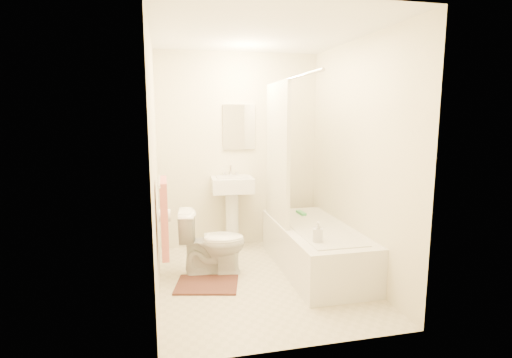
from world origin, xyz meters
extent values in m
plane|color=beige|center=(0.00, 0.00, 0.00)|extent=(2.40, 2.40, 0.00)
plane|color=white|center=(0.00, 0.00, 2.40)|extent=(2.40, 2.40, 0.00)
cube|color=beige|center=(0.00, 1.20, 1.20)|extent=(2.00, 0.02, 2.40)
cube|color=beige|center=(-1.00, 0.00, 1.20)|extent=(0.02, 2.40, 2.40)
cube|color=beige|center=(1.00, 0.00, 1.20)|extent=(0.02, 2.40, 2.40)
cube|color=white|center=(0.00, 1.18, 1.50)|extent=(0.40, 0.03, 0.55)
cylinder|color=silver|center=(0.30, 0.10, 2.00)|extent=(0.03, 1.70, 0.03)
cube|color=silver|center=(0.30, 0.50, 1.22)|extent=(0.04, 0.80, 1.55)
cylinder|color=silver|center=(-0.96, -0.25, 1.10)|extent=(0.02, 0.60, 0.02)
cube|color=#CC7266|center=(-0.93, -0.25, 0.78)|extent=(0.06, 0.45, 0.66)
cylinder|color=white|center=(-0.93, 0.12, 0.70)|extent=(0.11, 0.12, 0.12)
imported|color=white|center=(-0.46, 0.30, 0.34)|extent=(0.72, 0.45, 0.68)
cube|color=#4F2A1B|center=(-0.55, 0.01, 0.01)|extent=(0.68, 0.57, 0.02)
imported|color=silver|center=(0.46, -0.32, 0.57)|extent=(0.11, 0.12, 0.20)
cube|color=#40A555|center=(0.65, 0.69, 0.49)|extent=(0.07, 0.19, 0.04)
camera|label=1|loc=(-0.91, -3.69, 1.67)|focal=28.00mm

